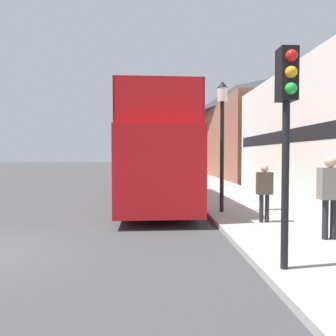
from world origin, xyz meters
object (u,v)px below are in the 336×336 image
at_px(lamp_post_second, 191,133).
at_px(lamp_post_third, 178,139).
at_px(traffic_signal, 287,108).
at_px(tour_bus, 154,159).
at_px(lamp_post_nearest, 222,121).
at_px(pedestrian_nearest, 330,190).
at_px(pedestrian_second, 264,187).
at_px(parked_car_ahead_of_bus, 162,175).

xyz_separation_m(lamp_post_second, lamp_post_third, (-0.12, 8.77, 0.07)).
height_order(traffic_signal, lamp_post_third, lamp_post_third).
height_order(tour_bus, lamp_post_nearest, lamp_post_nearest).
height_order(pedestrian_nearest, pedestrian_second, pedestrian_nearest).
relative_size(pedestrian_nearest, lamp_post_second, 0.39).
distance_m(pedestrian_nearest, lamp_post_nearest, 4.45).
xyz_separation_m(pedestrian_second, lamp_post_nearest, (-0.82, 1.77, 2.02)).
xyz_separation_m(pedestrian_nearest, pedestrian_second, (-0.81, 1.91, -0.14)).
relative_size(tour_bus, pedestrian_second, 5.93).
distance_m(pedestrian_nearest, lamp_post_second, 12.74).
bearing_deg(pedestrian_nearest, tour_bus, 120.85).
relative_size(parked_car_ahead_of_bus, lamp_post_third, 0.96).
height_order(pedestrian_second, lamp_post_third, lamp_post_third).
bearing_deg(lamp_post_second, tour_bus, -110.45).
relative_size(pedestrian_second, lamp_post_third, 0.34).
distance_m(traffic_signal, lamp_post_third, 23.08).
bearing_deg(lamp_post_second, lamp_post_third, 90.75).
height_order(parked_car_ahead_of_bus, lamp_post_nearest, lamp_post_nearest).
xyz_separation_m(parked_car_ahead_of_bus, lamp_post_nearest, (1.68, -10.81, 2.44)).
height_order(lamp_post_nearest, lamp_post_second, lamp_post_second).
xyz_separation_m(tour_bus, lamp_post_second, (2.24, 6.00, 1.52)).
distance_m(pedestrian_second, lamp_post_third, 19.48).
bearing_deg(lamp_post_second, traffic_signal, -90.56).
distance_m(parked_car_ahead_of_bus, traffic_signal, 16.53).
distance_m(parked_car_ahead_of_bus, lamp_post_third, 7.45).
height_order(pedestrian_second, lamp_post_nearest, lamp_post_nearest).
bearing_deg(tour_bus, lamp_post_nearest, -52.76).
height_order(traffic_signal, lamp_post_second, lamp_post_second).
height_order(tour_bus, pedestrian_nearest, tour_bus).
height_order(parked_car_ahead_of_bus, pedestrian_second, pedestrian_second).
bearing_deg(lamp_post_third, pedestrian_nearest, -85.32).
height_order(traffic_signal, lamp_post_nearest, lamp_post_nearest).
bearing_deg(tour_bus, traffic_signal, -77.22).
relative_size(pedestrian_nearest, pedestrian_second, 1.14).
relative_size(parked_car_ahead_of_bus, pedestrian_nearest, 2.52).
bearing_deg(traffic_signal, pedestrian_second, 75.82).
bearing_deg(parked_car_ahead_of_bus, pedestrian_nearest, -75.13).
bearing_deg(traffic_signal, tour_bus, 104.17).
xyz_separation_m(pedestrian_nearest, lamp_post_second, (-1.62, 12.45, 2.13)).
bearing_deg(lamp_post_second, pedestrian_nearest, -82.59).
distance_m(pedestrian_nearest, pedestrian_second, 2.08).
distance_m(parked_car_ahead_of_bus, lamp_post_second, 3.77).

